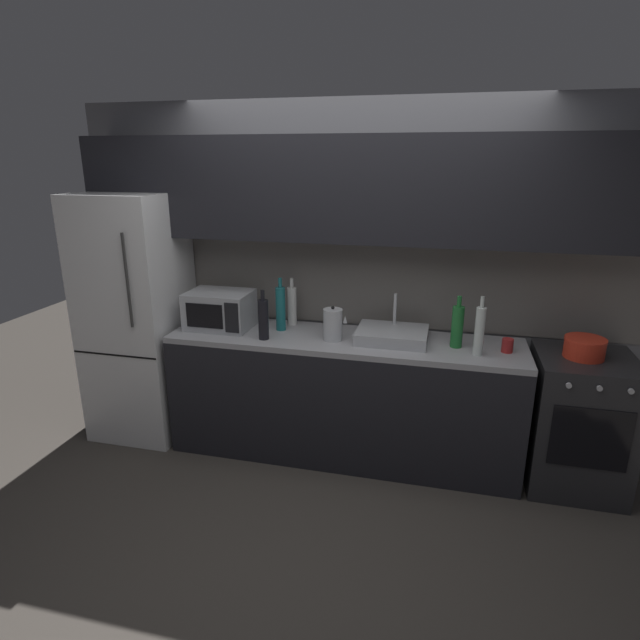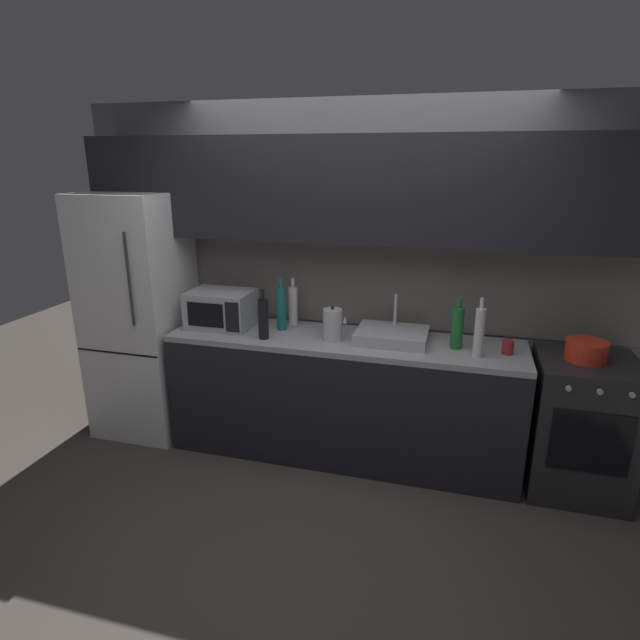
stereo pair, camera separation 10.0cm
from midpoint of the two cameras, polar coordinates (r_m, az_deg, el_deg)
The scene contains 15 objects.
ground_plane at distance 3.32m, azimuth -0.50°, elevation -22.05°, with size 10.00×10.00×0.00m, color #3D3833.
back_wall at distance 3.77m, azimuth 4.52°, elevation 8.83°, with size 4.21×0.44×2.50m.
counter_run at distance 3.81m, azimuth 3.25°, elevation -8.38°, with size 2.47×0.60×0.90m.
refrigerator at distance 4.25m, azimuth -18.39°, elevation 0.46°, with size 0.68×0.69×1.87m.
oven_range at distance 3.84m, azimuth 27.20°, elevation -10.22°, with size 0.60×0.62×0.90m.
microwave at distance 3.91m, azimuth -10.04°, elevation 1.20°, with size 0.46×0.35×0.27m.
sink_basin at distance 3.61m, azimuth 8.65°, elevation -1.67°, with size 0.48×0.38×0.30m.
kettle at distance 3.57m, azimuth 2.18°, elevation -0.51°, with size 0.17×0.13×0.24m.
wine_bottle_dark at distance 3.60m, azimuth -5.44°, elevation 0.18°, with size 0.07×0.07×0.35m.
wine_bottle_clear at distance 3.42m, azimuth 17.82°, elevation -1.27°, with size 0.06×0.06×0.38m.
wine_bottle_teal at distance 3.77m, azimuth -3.50°, elevation 1.33°, with size 0.07×0.07×0.39m.
wine_bottle_green at distance 3.53m, azimuth 15.57°, elevation -0.78°, with size 0.08×0.08×0.35m.
wine_bottle_white at distance 3.90m, azimuth -2.23°, elevation 1.63°, with size 0.07×0.07×0.36m.
mug_red at distance 3.56m, azimuth 20.61°, elevation -2.82°, with size 0.07×0.07×0.09m, color #A82323.
cooking_pot at distance 3.65m, azimuth 27.81°, elevation -2.97°, with size 0.25×0.25×0.13m.
Camera 2 is at (0.76, -2.45, 2.11)m, focal length 29.25 mm.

